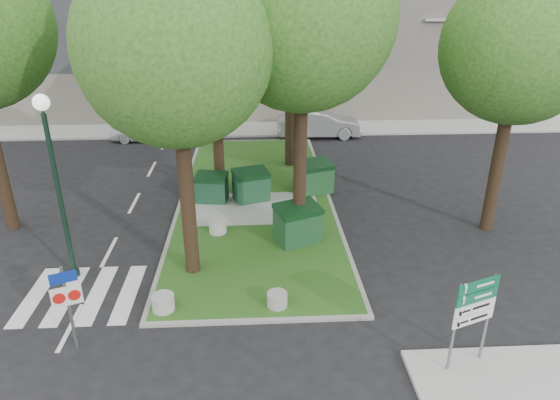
{
  "coord_description": "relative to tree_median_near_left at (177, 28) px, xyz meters",
  "views": [
    {
      "loc": [
        0.5,
        -11.01,
        8.51
      ],
      "look_at": [
        1.28,
        3.52,
        2.0
      ],
      "focal_mm": 32.0,
      "sensor_mm": 36.0,
      "label": 1
    }
  ],
  "objects": [
    {
      "name": "bollard_right",
      "position": [
        2.45,
        -2.06,
        -6.99
      ],
      "size": [
        0.57,
        0.57,
        0.41
      ],
      "primitive_type": "cylinder",
      "color": "gray",
      "rests_on": "median_island"
    },
    {
      "name": "tree_median_near_left",
      "position": [
        0.0,
        0.0,
        0.0
      ],
      "size": [
        5.2,
        5.2,
        10.53
      ],
      "color": "black",
      "rests_on": "ground"
    },
    {
      "name": "traffic_sign_pole",
      "position": [
        -2.65,
        -3.37,
        -5.8
      ],
      "size": [
        0.67,
        0.3,
        2.36
      ],
      "rotation": [
        0.0,
        0.0,
        0.39
      ],
      "color": "slate",
      "rests_on": "ground"
    },
    {
      "name": "bollard_left",
      "position": [
        -0.69,
        -2.06,
        -6.98
      ],
      "size": [
        0.62,
        0.62,
        0.44
      ],
      "primitive_type": "cylinder",
      "color": "#A0A19C",
      "rests_on": "median_island"
    },
    {
      "name": "building_sidewalk",
      "position": [
        1.41,
        15.94,
        -7.26
      ],
      "size": [
        42.0,
        3.0,
        0.12
      ],
      "primitive_type": "cube",
      "color": "#999993",
      "rests_on": "ground"
    },
    {
      "name": "tree_street_right",
      "position": [
        10.5,
        2.5,
        -0.33
      ],
      "size": [
        5.0,
        5.0,
        10.06
      ],
      "color": "black",
      "rests_on": "ground"
    },
    {
      "name": "dumpster_b",
      "position": [
        1.74,
        5.28,
        -6.57
      ],
      "size": [
        1.64,
        1.36,
        1.31
      ],
      "rotation": [
        0.0,
        0.0,
        0.31
      ],
      "color": "#123F22",
      "rests_on": "median_island"
    },
    {
      "name": "bollard_mid",
      "position": [
        0.54,
        2.44,
        -6.97
      ],
      "size": [
        0.62,
        0.62,
        0.45
      ],
      "primitive_type": "cylinder",
      "color": "#A8A9A3",
      "rests_on": "median_island"
    },
    {
      "name": "dumpster_a",
      "position": [
        0.14,
        5.25,
        -6.63
      ],
      "size": [
        1.4,
        1.08,
        1.19
      ],
      "rotation": [
        0.0,
        0.0,
        -0.15
      ],
      "color": "#0E351F",
      "rests_on": "median_island"
    },
    {
      "name": "directional_sign",
      "position": [
        6.78,
        -4.56,
        -5.65
      ],
      "size": [
        1.1,
        0.45,
        2.33
      ],
      "rotation": [
        0.0,
        0.0,
        0.36
      ],
      "color": "slate",
      "rests_on": "sidewalk_corner"
    },
    {
      "name": "ground",
      "position": [
        1.41,
        -2.56,
        -7.32
      ],
      "size": [
        120.0,
        120.0,
        0.0
      ],
      "primitive_type": "plane",
      "color": "black",
      "rests_on": "ground"
    },
    {
      "name": "zebra_crossing",
      "position": [
        -2.34,
        -1.06,
        -7.31
      ],
      "size": [
        5.0,
        3.0,
        0.01
      ],
      "primitive_type": "cube",
      "color": "silver",
      "rests_on": "ground"
    },
    {
      "name": "median_island",
      "position": [
        1.91,
        5.44,
        -7.26
      ],
      "size": [
        6.0,
        16.0,
        0.12
      ],
      "primitive_type": "cube",
      "color": "#1E4F16",
      "rests_on": "ground"
    },
    {
      "name": "car_silver",
      "position": [
        5.67,
        14.32,
        -6.53
      ],
      "size": [
        4.79,
        1.68,
        1.58
      ],
      "primitive_type": "imported",
      "rotation": [
        0.0,
        0.0,
        1.57
      ],
      "color": "gray",
      "rests_on": "ground"
    },
    {
      "name": "litter_bin",
      "position": [
        4.11,
        9.93,
        -6.87
      ],
      "size": [
        0.37,
        0.37,
        0.65
      ],
      "primitive_type": "cylinder",
      "color": "gold",
      "rests_on": "median_island"
    },
    {
      "name": "car_white",
      "position": [
        -4.25,
        14.22,
        -6.67
      ],
      "size": [
        3.83,
        1.57,
        1.3
      ],
      "primitive_type": "imported",
      "rotation": [
        0.0,
        0.0,
        1.56
      ],
      "color": "silver",
      "rests_on": "ground"
    },
    {
      "name": "median_kerb",
      "position": [
        1.91,
        5.44,
        -7.27
      ],
      "size": [
        6.3,
        16.3,
        0.1
      ],
      "primitive_type": "cube",
      "color": "gray",
      "rests_on": "ground"
    },
    {
      "name": "street_lamp",
      "position": [
        -3.77,
        -0.0,
        -3.75
      ],
      "size": [
        0.45,
        0.45,
        5.68
      ],
      "color": "black",
      "rests_on": "ground"
    },
    {
      "name": "dumpster_d",
      "position": [
        4.41,
        5.98,
        -6.54
      ],
      "size": [
        1.74,
        1.46,
        1.38
      ],
      "rotation": [
        0.0,
        0.0,
        0.33
      ],
      "color": "#14411C",
      "rests_on": "median_island"
    },
    {
      "name": "tree_median_mid",
      "position": [
        0.5,
        6.5,
        -0.34
      ],
      "size": [
        4.8,
        4.8,
        9.99
      ],
      "color": "black",
      "rests_on": "ground"
    },
    {
      "name": "dumpster_c",
      "position": [
        3.34,
        1.65,
        -6.53
      ],
      "size": [
        1.78,
        1.55,
        1.39
      ],
      "rotation": [
        0.0,
        0.0,
        0.4
      ],
      "color": "#103719",
      "rests_on": "median_island"
    }
  ]
}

